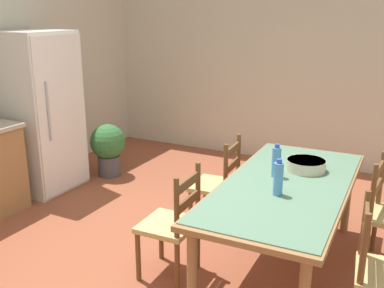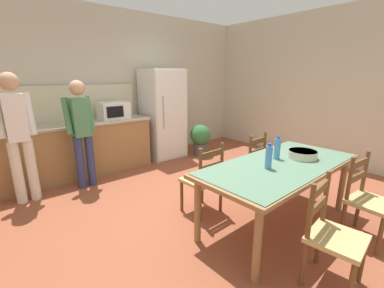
{
  "view_description": "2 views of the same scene",
  "coord_description": "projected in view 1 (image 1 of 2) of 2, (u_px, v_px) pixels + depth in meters",
  "views": [
    {
      "loc": [
        -2.71,
        -1.67,
        2.03
      ],
      "look_at": [
        0.0,
        -0.26,
        1.12
      ],
      "focal_mm": 42.0,
      "sensor_mm": 36.0,
      "label": 1
    },
    {
      "loc": [
        -1.99,
        -2.25,
        1.69
      ],
      "look_at": [
        -0.12,
        -0.02,
        0.91
      ],
      "focal_mm": 24.0,
      "sensor_mm": 36.0,
      "label": 2
    }
  ],
  "objects": [
    {
      "name": "chair_side_far_left",
      "position": [
        173.0,
        224.0,
        3.46
      ],
      "size": [
        0.43,
        0.41,
        0.91
      ],
      "rotation": [
        0.0,
        0.0,
        3.17
      ],
      "color": "brown",
      "rests_on": "ground"
    },
    {
      "name": "ground_plane",
      "position": [
        164.0,
        272.0,
        3.62
      ],
      "size": [
        8.32,
        8.32,
        0.0
      ],
      "primitive_type": "plane",
      "color": "brown"
    },
    {
      "name": "chair_side_near_left",
      "position": [
        383.0,
        273.0,
        2.82
      ],
      "size": [
        0.46,
        0.45,
        0.91
      ],
      "rotation": [
        0.0,
        0.0,
        0.12
      ],
      "color": "brown",
      "rests_on": "ground"
    },
    {
      "name": "refrigerator",
      "position": [
        40.0,
        112.0,
        5.12
      ],
      "size": [
        0.75,
        0.73,
        1.82
      ],
      "color": "white",
      "rests_on": "ground"
    },
    {
      "name": "bottle_off_centre",
      "position": [
        276.0,
        162.0,
        3.54
      ],
      "size": [
        0.07,
        0.07,
        0.27
      ],
      "color": "#4C8ED6",
      "rests_on": "dining_table"
    },
    {
      "name": "potted_plant",
      "position": [
        108.0,
        146.0,
        5.64
      ],
      "size": [
        0.44,
        0.44,
        0.67
      ],
      "color": "#4C4C51",
      "rests_on": "ground"
    },
    {
      "name": "chair_side_far_right",
      "position": [
        218.0,
        185.0,
        4.24
      ],
      "size": [
        0.44,
        0.43,
        0.91
      ],
      "rotation": [
        0.0,
        0.0,
        3.2
      ],
      "color": "brown",
      "rests_on": "ground"
    },
    {
      "name": "serving_bowl",
      "position": [
        306.0,
        164.0,
        3.7
      ],
      "size": [
        0.32,
        0.32,
        0.09
      ],
      "color": "beige",
      "rests_on": "dining_table"
    },
    {
      "name": "wall_right",
      "position": [
        287.0,
        55.0,
        5.98
      ],
      "size": [
        0.12,
        5.2,
        2.9
      ],
      "primitive_type": "cube",
      "color": "beige",
      "rests_on": "ground"
    },
    {
      "name": "bottle_near_centre",
      "position": [
        278.0,
        178.0,
        3.19
      ],
      "size": [
        0.07,
        0.07,
        0.27
      ],
      "color": "#4C8ED6",
      "rests_on": "dining_table"
    },
    {
      "name": "dining_table",
      "position": [
        286.0,
        192.0,
        3.47
      ],
      "size": [
        2.04,
        0.97,
        0.75
      ],
      "rotation": [
        0.0,
        0.0,
        0.02
      ],
      "color": "olive",
      "rests_on": "ground"
    }
  ]
}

